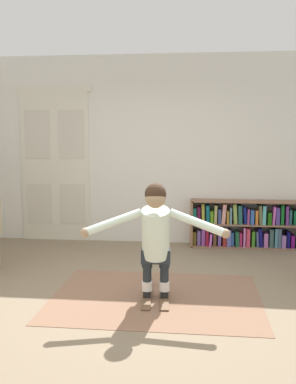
# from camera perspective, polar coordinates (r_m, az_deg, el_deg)

# --- Properties ---
(ground_plane) EXTENTS (7.20, 7.20, 0.00)m
(ground_plane) POSITION_cam_1_polar(r_m,az_deg,el_deg) (4.71, -2.63, -13.79)
(ground_plane) COLOR #7E6C55
(back_wall) EXTENTS (6.00, 0.10, 2.90)m
(back_wall) POSITION_cam_1_polar(r_m,az_deg,el_deg) (6.97, 0.68, 5.37)
(back_wall) COLOR silver
(back_wall) RESTS_ON ground
(double_door) EXTENTS (1.22, 0.05, 2.45)m
(double_door) POSITION_cam_1_polar(r_m,az_deg,el_deg) (7.26, -11.75, 3.55)
(double_door) COLOR beige
(double_door) RESTS_ON ground
(rug) EXTENTS (2.18, 1.66, 0.01)m
(rug) POSITION_cam_1_polar(r_m,az_deg,el_deg) (4.82, 0.99, -13.25)
(rug) COLOR #825E48
(rug) RESTS_ON ground
(bookshelf) EXTENTS (1.70, 0.30, 0.71)m
(bookshelf) POSITION_cam_1_polar(r_m,az_deg,el_deg) (6.90, 12.36, -4.21)
(bookshelf) COLOR #815E47
(bookshelf) RESTS_ON ground
(skis_pair) EXTENTS (0.33, 0.80, 0.07)m
(skis_pair) POSITION_cam_1_polar(r_m,az_deg,el_deg) (4.84, 1.00, -12.91)
(skis_pair) COLOR brown
(skis_pair) RESTS_ON rug
(person_skier) EXTENTS (1.41, 0.62, 1.16)m
(person_skier) POSITION_cam_1_polar(r_m,az_deg,el_deg) (4.49, 0.97, -5.16)
(person_skier) COLOR white
(person_skier) RESTS_ON skis_pair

